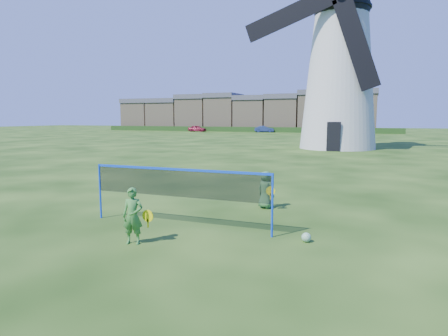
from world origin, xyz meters
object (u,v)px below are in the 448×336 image
player_boy (266,190)px  car_left (197,129)px  play_ball (306,237)px  windmill (340,70)px  car_right (264,129)px  player_girl (133,216)px  badminton_net (178,184)px

player_boy → car_left: bearing=-39.6°
play_ball → windmill: bearing=93.7°
car_right → player_girl: bearing=178.2°
badminton_net → play_ball: bearing=-1.4°
windmill → badminton_net: (-1.45, -28.67, -6.03)m
player_boy → car_left: 68.30m
badminton_net → windmill: bearing=87.1°
badminton_net → car_left: 70.21m
badminton_net → player_girl: badminton_net is taller
player_girl → car_right: 69.00m
car_right → player_boy: bearing=-179.4°
player_boy → play_ball: player_boy is taller
play_ball → car_left: (-32.62, 63.89, 0.53)m
car_left → car_right: (13.68, 1.86, -0.02)m
player_boy → play_ball: 3.48m
player_girl → windmill: bearing=72.2°
badminton_net → player_boy: (1.56, 2.88, -0.55)m
windmill → car_left: 47.14m
windmill → badminton_net: 29.33m
player_boy → car_left: (-30.85, 60.93, 0.05)m
badminton_net → car_right: 67.50m
windmill → player_boy: 26.62m
windmill → player_boy: (0.11, -25.79, -6.58)m
windmill → car_right: 41.27m
badminton_net → play_ball: 3.49m
car_right → play_ball: bearing=-178.6°
player_girl → car_left: bearing=99.4°
player_girl → car_left: (-28.97, 65.42, -0.00)m
car_left → car_right: 13.81m
player_girl → play_ball: player_girl is taller
player_girl → car_right: bearing=88.3°
badminton_net → player_girl: size_ratio=3.91×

